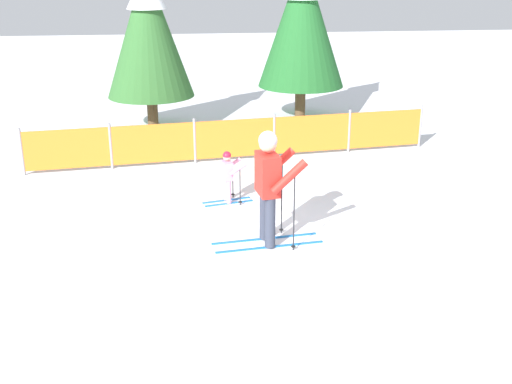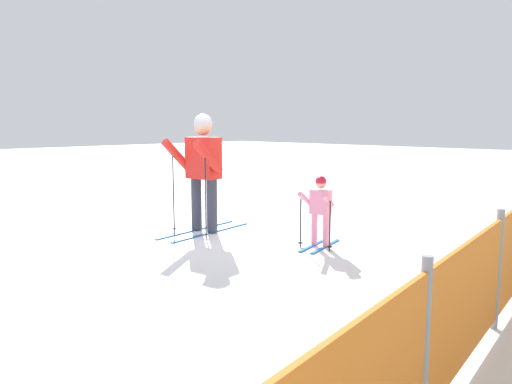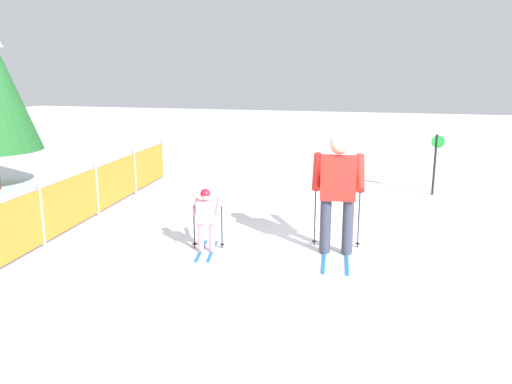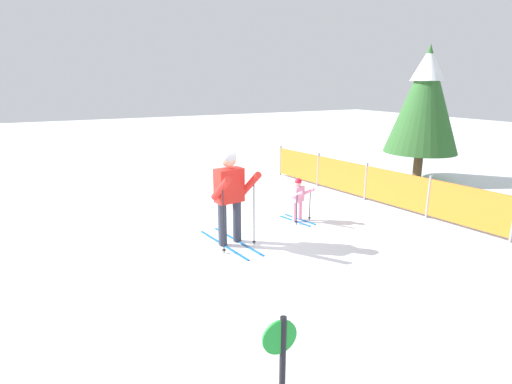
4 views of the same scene
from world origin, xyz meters
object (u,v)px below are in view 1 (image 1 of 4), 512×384
at_px(skier_adult, 269,178).
at_px(skier_child, 228,173).
at_px(conifer_far, 302,20).
at_px(safety_fence, 235,138).
at_px(conifer_near, 148,30).

height_order(skier_adult, skier_child, skier_adult).
xyz_separation_m(skier_adult, conifer_far, (1.99, 8.27, 1.60)).
bearing_deg(conifer_far, safety_fence, -119.72).
bearing_deg(skier_child, conifer_near, 92.40).
relative_size(skier_child, conifer_near, 0.24).
bearing_deg(conifer_far, skier_adult, -103.53).
relative_size(safety_fence, conifer_far, 2.06).
distance_m(skier_adult, safety_fence, 4.55).
relative_size(skier_adult, safety_fence, 0.20).
distance_m(skier_adult, skier_child, 2.03).
height_order(safety_fence, conifer_far, conifer_far).
bearing_deg(skier_adult, safety_fence, 84.61).
bearing_deg(skier_child, conifer_far, 55.51).
height_order(skier_child, safety_fence, safety_fence).
height_order(skier_child, conifer_far, conifer_far).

